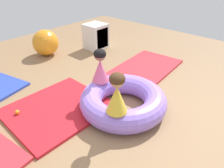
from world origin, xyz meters
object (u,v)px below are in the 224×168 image
at_px(inflatable_cushion, 123,100).
at_px(child_in_yellow, 117,93).
at_px(exercise_ball_large, 46,43).
at_px(storage_cube, 97,37).
at_px(play_ball_orange, 17,112).
at_px(child_in_pink, 100,66).

distance_m(inflatable_cushion, child_in_yellow, 0.57).
xyz_separation_m(exercise_ball_large, storage_cube, (0.98, -0.54, 0.01)).
bearing_deg(inflatable_cushion, child_in_yellow, -151.30).
relative_size(child_in_yellow, storage_cube, 0.87).
distance_m(child_in_yellow, storage_cube, 2.76).
height_order(play_ball_orange, exercise_ball_large, exercise_ball_large).
height_order(child_in_yellow, play_ball_orange, child_in_yellow).
xyz_separation_m(child_in_pink, child_in_yellow, (-0.38, -0.62, 0.01)).
relative_size(play_ball_orange, storage_cube, 0.11).
bearing_deg(play_ball_orange, child_in_pink, -26.18).
xyz_separation_m(child_in_pink, play_ball_orange, (-1.05, 0.51, -0.46)).
distance_m(inflatable_cushion, play_ball_orange, 1.40).
distance_m(child_in_pink, storage_cube, 2.04).
bearing_deg(child_in_yellow, inflatable_cushion, 171.61).
relative_size(child_in_yellow, play_ball_orange, 8.11).
relative_size(inflatable_cushion, child_in_yellow, 2.41).
distance_m(inflatable_cushion, storage_cube, 2.36).
bearing_deg(exercise_ball_large, child_in_yellow, -106.40).
relative_size(play_ball_orange, exercise_ball_large, 0.11).
bearing_deg(inflatable_cushion, child_in_pink, 89.24).
distance_m(play_ball_orange, storage_cube, 2.62).
distance_m(child_in_yellow, play_ball_orange, 1.40).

